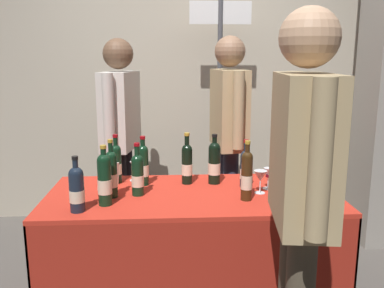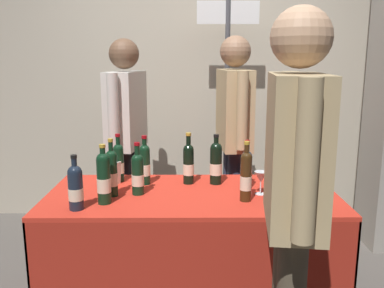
# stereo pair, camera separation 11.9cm
# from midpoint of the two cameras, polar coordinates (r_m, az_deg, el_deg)

# --- Properties ---
(back_partition) EXTENTS (6.97, 0.12, 2.44)m
(back_partition) POSITION_cam_midpoint_polar(r_m,az_deg,el_deg) (3.98, -2.19, 7.37)
(back_partition) COLOR #B2A893
(back_partition) RESTS_ON ground_plane
(tasting_table) EXTENTS (1.73, 0.79, 0.73)m
(tasting_table) POSITION_cam_midpoint_polar(r_m,az_deg,el_deg) (2.56, -1.35, -11.38)
(tasting_table) COLOR red
(tasting_table) RESTS_ON ground_plane
(featured_wine_bottle) EXTENTS (0.08, 0.08, 0.32)m
(featured_wine_bottle) POSITION_cam_midpoint_polar(r_m,az_deg,el_deg) (2.64, 1.83, -2.54)
(featured_wine_bottle) COLOR black
(featured_wine_bottle) RESTS_ON tasting_table
(display_bottle_0) EXTENTS (0.07, 0.07, 0.33)m
(display_bottle_0) POSITION_cam_midpoint_polar(r_m,az_deg,el_deg) (2.63, -1.99, -2.63)
(display_bottle_0) COLOR black
(display_bottle_0) RESTS_ON tasting_table
(display_bottle_1) EXTENTS (0.08, 0.08, 0.30)m
(display_bottle_1) POSITION_cam_midpoint_polar(r_m,az_deg,el_deg) (2.26, -17.15, -5.93)
(display_bottle_1) COLOR #192333
(display_bottle_1) RESTS_ON tasting_table
(display_bottle_2) EXTENTS (0.07, 0.07, 0.30)m
(display_bottle_2) POSITION_cam_midpoint_polar(r_m,az_deg,el_deg) (2.58, 6.11, -3.29)
(display_bottle_2) COLOR #192333
(display_bottle_2) RESTS_ON tasting_table
(display_bottle_3) EXTENTS (0.07, 0.07, 0.32)m
(display_bottle_3) POSITION_cam_midpoint_polar(r_m,az_deg,el_deg) (2.71, -11.70, -2.56)
(display_bottle_3) COLOR black
(display_bottle_3) RESTS_ON tasting_table
(display_bottle_4) EXTENTS (0.07, 0.07, 0.32)m
(display_bottle_4) POSITION_cam_midpoint_polar(r_m,az_deg,el_deg) (2.63, -8.06, -2.78)
(display_bottle_4) COLOR black
(display_bottle_4) RESTS_ON tasting_table
(display_bottle_5) EXTENTS (0.07, 0.07, 0.34)m
(display_bottle_5) POSITION_cam_midpoint_polar(r_m,az_deg,el_deg) (2.34, 6.16, -4.28)
(display_bottle_5) COLOR #38230F
(display_bottle_5) RESTS_ON tasting_table
(display_bottle_6) EXTENTS (0.08, 0.08, 0.34)m
(display_bottle_6) POSITION_cam_midpoint_polar(r_m,az_deg,el_deg) (2.31, -13.47, -4.72)
(display_bottle_6) COLOR black
(display_bottle_6) RESTS_ON tasting_table
(display_bottle_7) EXTENTS (0.07, 0.07, 0.31)m
(display_bottle_7) POSITION_cam_midpoint_polar(r_m,az_deg,el_deg) (2.44, -8.94, -4.11)
(display_bottle_7) COLOR black
(display_bottle_7) RESTS_ON tasting_table
(display_bottle_8) EXTENTS (0.07, 0.07, 0.34)m
(display_bottle_8) POSITION_cam_midpoint_polar(r_m,az_deg,el_deg) (2.43, -12.48, -4.01)
(display_bottle_8) COLOR black
(display_bottle_8) RESTS_ON tasting_table
(wine_glass_near_vendor) EXTENTS (0.07, 0.07, 0.13)m
(wine_glass_near_vendor) POSITION_cam_midpoint_polar(r_m,az_deg,el_deg) (2.57, 9.25, -4.14)
(wine_glass_near_vendor) COLOR silver
(wine_glass_near_vendor) RESTS_ON tasting_table
(wine_glass_mid) EXTENTS (0.07, 0.07, 0.13)m
(wine_glass_mid) POSITION_cam_midpoint_polar(r_m,az_deg,el_deg) (2.74, -9.15, -3.18)
(wine_glass_mid) COLOR silver
(wine_glass_mid) RESTS_ON tasting_table
(wine_glass_near_taster) EXTENTS (0.08, 0.08, 0.14)m
(wine_glass_near_taster) POSITION_cam_midpoint_polar(r_m,az_deg,el_deg) (2.48, 8.10, -4.50)
(wine_glass_near_taster) COLOR silver
(wine_glass_near_taster) RESTS_ON tasting_table
(flower_vase) EXTENTS (0.10, 0.08, 0.39)m
(flower_vase) POSITION_cam_midpoint_polar(r_m,az_deg,el_deg) (2.31, 14.12, -5.34)
(flower_vase) COLOR slate
(flower_vase) RESTS_ON tasting_table
(brochure_stand) EXTENTS (0.13, 0.14, 0.15)m
(brochure_stand) POSITION_cam_midpoint_polar(r_m,az_deg,el_deg) (2.62, -12.76, -4.38)
(brochure_stand) COLOR silver
(brochure_stand) RESTS_ON tasting_table
(vendor_presenter) EXTENTS (0.25, 0.65, 1.69)m
(vendor_presenter) POSITION_cam_midpoint_polar(r_m,az_deg,el_deg) (3.19, 4.04, 2.81)
(vendor_presenter) COLOR #2D3347
(vendor_presenter) RESTS_ON ground_plane
(vendor_assistant) EXTENTS (0.29, 0.61, 1.67)m
(vendor_assistant) POSITION_cam_midpoint_polar(r_m,az_deg,el_deg) (3.25, -10.90, 2.47)
(vendor_assistant) COLOR black
(vendor_assistant) RESTS_ON ground_plane
(taster_foreground_right) EXTENTS (0.27, 0.65, 1.72)m
(taster_foreground_right) POSITION_cam_midpoint_polar(r_m,az_deg,el_deg) (1.73, 13.07, -4.48)
(taster_foreground_right) COLOR #4C4233
(taster_foreground_right) RESTS_ON ground_plane
(booth_signpost) EXTENTS (0.53, 0.04, 2.03)m
(booth_signpost) POSITION_cam_midpoint_polar(r_m,az_deg,el_deg) (3.63, 2.89, 7.72)
(booth_signpost) COLOR #47474C
(booth_signpost) RESTS_ON ground_plane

